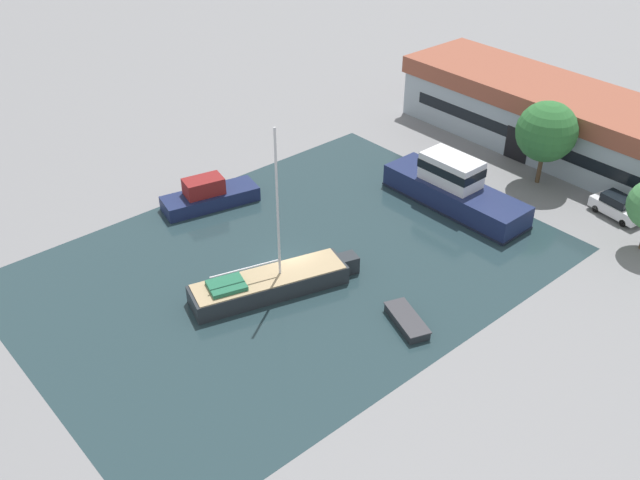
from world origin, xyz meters
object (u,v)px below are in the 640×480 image
Objects in this scene: cabin_boat at (209,195)px; small_dinghy at (407,321)px; motor_cruiser at (454,189)px; parked_car at (617,206)px; sailboat_moored at (272,283)px; warehouse_building at (548,117)px; quay_tree_near_building at (547,132)px.

small_dinghy is at bearing 15.50° from cabin_boat.
cabin_boat is (-13.04, -14.96, -0.61)m from motor_cruiser.
cabin_boat is (-20.96, -1.09, 0.57)m from small_dinghy.
motor_cruiser reaches higher than small_dinghy.
sailboat_moored reaches higher than parked_car.
sailboat_moored is at bearing 178.38° from motor_cruiser.
small_dinghy is (9.41, -28.84, -2.69)m from warehouse_building.
sailboat_moored is 0.95× the size of motor_cruiser.
warehouse_building reaches higher than small_dinghy.
warehouse_building is 13.09m from parked_car.
motor_cruiser is at bearing 49.47° from small_dinghy.
cabin_boat is at bearing -123.09° from quay_tree_near_building.
cabin_boat is (-11.56, -29.93, -2.12)m from warehouse_building.
quay_tree_near_building is at bearing -58.57° from warehouse_building.
warehouse_building is at bearing 5.64° from motor_cruiser.
small_dinghy is at bearing -150.28° from motor_cruiser.
parked_car is (7.37, -0.13, -3.86)m from quay_tree_near_building.
cabin_boat reaches higher than parked_car.
cabin_boat is (-12.53, 3.29, 0.15)m from sailboat_moored.
warehouse_building is 2.30× the size of motor_cruiser.
sailboat_moored reaches higher than small_dinghy.
motor_cruiser is (0.51, 18.25, 0.76)m from sailboat_moored.
parked_car is at bearing -1.00° from quay_tree_near_building.
parked_car is 12.86m from motor_cruiser.
warehouse_building is at bearing 37.80° from small_dinghy.
sailboat_moored is at bearing -95.99° from quay_tree_near_building.
warehouse_building is 7.62m from quay_tree_near_building.
warehouse_building is at bearing 81.41° from cabin_boat.
warehouse_building reaches higher than motor_cruiser.
quay_tree_near_building is 1.66× the size of parked_car.
warehouse_building is 7.07× the size of small_dinghy.
cabin_boat reaches higher than small_dinghy.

